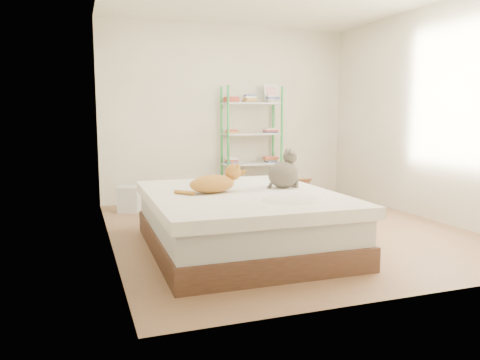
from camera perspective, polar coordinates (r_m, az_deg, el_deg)
name	(u,v)px	position (r m, az deg, el deg)	size (l,w,h in m)	color
room	(287,113)	(5.17, 5.77, 8.15)	(3.81, 4.21, 2.61)	#A57757
bed	(241,220)	(4.50, 0.07, -4.92)	(1.75, 2.17, 0.55)	brown
orange_cat	(212,181)	(4.40, -3.39, -0.18)	(0.54, 0.29, 0.22)	orange
grey_cat	(284,169)	(4.71, 5.35, 1.38)	(0.28, 0.34, 0.39)	#70665E
shelf_unit	(252,145)	(7.03, 1.47, 4.23)	(0.88, 0.36, 1.74)	green
cardboard_box	(287,192)	(6.77, 5.81, -1.49)	(0.51, 0.49, 0.40)	olive
white_bin	(129,199)	(6.39, -13.37, -2.25)	(0.37, 0.35, 0.34)	white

